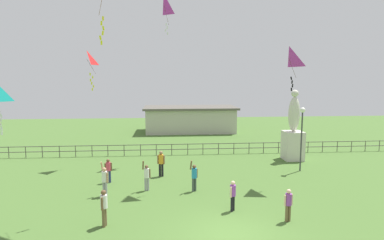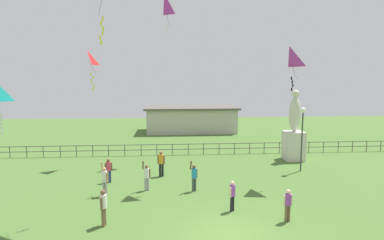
{
  "view_description": "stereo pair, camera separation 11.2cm",
  "coord_description": "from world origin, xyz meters",
  "px_view_note": "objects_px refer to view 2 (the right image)",
  "views": [
    {
      "loc": [
        -2.57,
        -12.14,
        6.37
      ],
      "look_at": [
        -1.08,
        6.24,
        3.98
      ],
      "focal_mm": 29.55,
      "sensor_mm": 36.0,
      "label": 1
    },
    {
      "loc": [
        -2.46,
        -12.15,
        6.37
      ],
      "look_at": [
        -1.08,
        6.24,
        3.98
      ],
      "focal_mm": 29.55,
      "sensor_mm": 36.0,
      "label": 2
    }
  ],
  "objects_px": {
    "person_5": "(147,175)",
    "person_7": "(232,194)",
    "kite_0": "(88,61)",
    "person_0": "(161,162)",
    "person_6": "(105,179)",
    "person_2": "(194,176)",
    "person_4": "(109,169)",
    "lamppost": "(302,125)",
    "person_1": "(288,203)",
    "person_3": "(103,205)",
    "kite_3": "(164,5)",
    "statue_monument": "(294,136)",
    "kite_4": "(289,59)"
  },
  "relations": [
    {
      "from": "person_2",
      "to": "person_5",
      "type": "xyz_separation_m",
      "value": [
        -2.7,
        0.34,
        -0.03
      ]
    },
    {
      "from": "person_2",
      "to": "person_4",
      "type": "relative_size",
      "value": 1.22
    },
    {
      "from": "person_2",
      "to": "person_3",
      "type": "distance_m",
      "value": 5.85
    },
    {
      "from": "person_0",
      "to": "statue_monument",
      "type": "bearing_deg",
      "value": 18.93
    },
    {
      "from": "person_3",
      "to": "person_6",
      "type": "distance_m",
      "value": 3.7
    },
    {
      "from": "person_6",
      "to": "kite_3",
      "type": "height_order",
      "value": "kite_3"
    },
    {
      "from": "statue_monument",
      "to": "person_0",
      "type": "distance_m",
      "value": 10.98
    },
    {
      "from": "person_3",
      "to": "person_2",
      "type": "bearing_deg",
      "value": 43.08
    },
    {
      "from": "person_5",
      "to": "person_7",
      "type": "relative_size",
      "value": 1.17
    },
    {
      "from": "statue_monument",
      "to": "person_3",
      "type": "height_order",
      "value": "statue_monument"
    },
    {
      "from": "kite_0",
      "to": "person_2",
      "type": "bearing_deg",
      "value": -41.84
    },
    {
      "from": "person_4",
      "to": "person_5",
      "type": "distance_m",
      "value": 2.91
    },
    {
      "from": "person_5",
      "to": "person_4",
      "type": "bearing_deg",
      "value": 146.91
    },
    {
      "from": "person_3",
      "to": "statue_monument",
      "type": "bearing_deg",
      "value": 39.55
    },
    {
      "from": "person_7",
      "to": "person_1",
      "type": "bearing_deg",
      "value": -30.22
    },
    {
      "from": "person_4",
      "to": "person_5",
      "type": "xyz_separation_m",
      "value": [
        2.44,
        -1.59,
        0.02
      ]
    },
    {
      "from": "statue_monument",
      "to": "person_4",
      "type": "bearing_deg",
      "value": -161.42
    },
    {
      "from": "person_3",
      "to": "kite_4",
      "type": "distance_m",
      "value": 12.93
    },
    {
      "from": "person_1",
      "to": "person_4",
      "type": "distance_m",
      "value": 10.89
    },
    {
      "from": "person_0",
      "to": "person_6",
      "type": "xyz_separation_m",
      "value": [
        -3.01,
        -3.3,
        -0.03
      ]
    },
    {
      "from": "person_0",
      "to": "kite_3",
      "type": "height_order",
      "value": "kite_3"
    },
    {
      "from": "person_1",
      "to": "person_3",
      "type": "xyz_separation_m",
      "value": [
        -8.14,
        0.18,
        0.08
      ]
    },
    {
      "from": "person_3",
      "to": "kite_3",
      "type": "xyz_separation_m",
      "value": [
        2.63,
        11.23,
        10.89
      ]
    },
    {
      "from": "person_7",
      "to": "kite_0",
      "type": "bearing_deg",
      "value": 133.45
    },
    {
      "from": "statue_monument",
      "to": "person_5",
      "type": "relative_size",
      "value": 3.14
    },
    {
      "from": "lamppost",
      "to": "person_4",
      "type": "xyz_separation_m",
      "value": [
        -12.87,
        -1.48,
        -2.38
      ]
    },
    {
      "from": "person_6",
      "to": "person_7",
      "type": "relative_size",
      "value": 1.25
    },
    {
      "from": "person_2",
      "to": "kite_3",
      "type": "bearing_deg",
      "value": 102.79
    },
    {
      "from": "lamppost",
      "to": "kite_3",
      "type": "distance_m",
      "value": 13.28
    },
    {
      "from": "person_2",
      "to": "person_4",
      "type": "bearing_deg",
      "value": 159.44
    },
    {
      "from": "person_6",
      "to": "person_7",
      "type": "distance_m",
      "value": 7.02
    },
    {
      "from": "person_4",
      "to": "person_7",
      "type": "relative_size",
      "value": 0.99
    },
    {
      "from": "person_0",
      "to": "person_4",
      "type": "xyz_separation_m",
      "value": [
        -3.22,
        -1.01,
        -0.12
      ]
    },
    {
      "from": "lamppost",
      "to": "person_1",
      "type": "xyz_separation_m",
      "value": [
        -3.86,
        -7.59,
        -2.38
      ]
    },
    {
      "from": "statue_monument",
      "to": "person_3",
      "type": "xyz_separation_m",
      "value": [
        -12.7,
        -10.49,
        -0.99
      ]
    },
    {
      "from": "person_5",
      "to": "person_7",
      "type": "height_order",
      "value": "person_5"
    },
    {
      "from": "person_3",
      "to": "person_4",
      "type": "distance_m",
      "value": 5.99
    },
    {
      "from": "person_1",
      "to": "statue_monument",
      "type": "bearing_deg",
      "value": 66.87
    },
    {
      "from": "person_7",
      "to": "kite_3",
      "type": "distance_m",
      "value": 15.26
    },
    {
      "from": "person_1",
      "to": "person_6",
      "type": "xyz_separation_m",
      "value": [
        -8.8,
        3.82,
        0.09
      ]
    },
    {
      "from": "lamppost",
      "to": "person_0",
      "type": "relative_size",
      "value": 2.62
    },
    {
      "from": "person_2",
      "to": "person_3",
      "type": "height_order",
      "value": "person_2"
    },
    {
      "from": "person_2",
      "to": "person_4",
      "type": "xyz_separation_m",
      "value": [
        -5.14,
        1.93,
        -0.05
      ]
    },
    {
      "from": "person_4",
      "to": "kite_4",
      "type": "xyz_separation_m",
      "value": [
        10.8,
        -0.95,
        6.69
      ]
    },
    {
      "from": "person_2",
      "to": "kite_3",
      "type": "distance_m",
      "value": 13.2
    },
    {
      "from": "person_7",
      "to": "kite_0",
      "type": "distance_m",
      "value": 14.57
    },
    {
      "from": "statue_monument",
      "to": "person_1",
      "type": "relative_size",
      "value": 3.69
    },
    {
      "from": "person_1",
      "to": "person_4",
      "type": "relative_size",
      "value": 1.0
    },
    {
      "from": "person_4",
      "to": "person_2",
      "type": "bearing_deg",
      "value": -20.56
    },
    {
      "from": "person_7",
      "to": "kite_3",
      "type": "relative_size",
      "value": 0.52
    }
  ]
}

